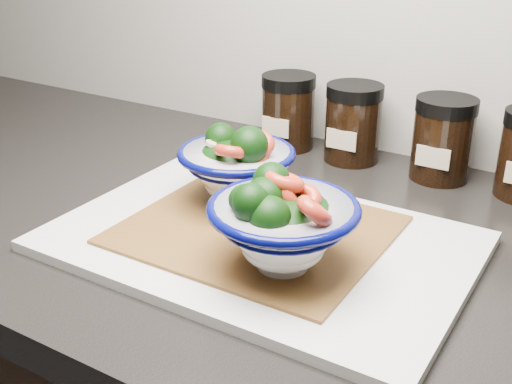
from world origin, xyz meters
The scene contains 8 objects.
countertop centered at (0.00, 1.45, 0.88)m, with size 3.50×0.60×0.04m, color black.
cutting_board centered at (0.00, 1.40, 0.91)m, with size 0.45×0.30×0.01m, color silver.
bamboo_mat centered at (-0.01, 1.40, 0.91)m, with size 0.28×0.24×0.00m, color brown.
bowl_left centered at (-0.06, 1.46, 0.96)m, with size 0.14×0.14×0.10m.
bowl_right centered at (0.06, 1.35, 0.96)m, with size 0.15×0.15×0.10m.
spice_jar_a centered at (-0.12, 1.69, 0.96)m, with size 0.08×0.08×0.11m.
spice_jar_b centered at (-0.02, 1.69, 0.96)m, with size 0.08×0.08×0.11m.
spice_jar_c centered at (0.11, 1.69, 0.96)m, with size 0.08×0.08×0.11m.
Camera 1 is at (0.33, 0.86, 1.25)m, focal length 45.00 mm.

